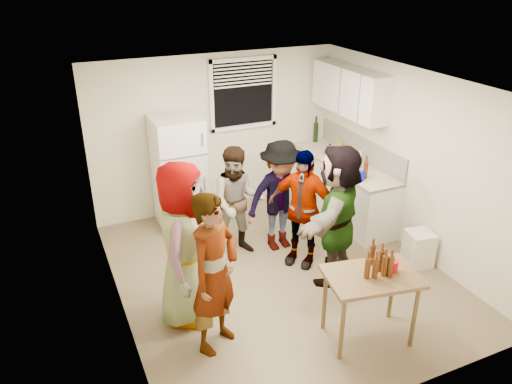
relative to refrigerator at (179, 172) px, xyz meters
name	(u,v)px	position (x,y,z in m)	size (l,w,h in m)	color
room	(279,273)	(0.75, -1.88, -0.85)	(4.00, 4.50, 2.50)	beige
window	(243,94)	(1.20, 0.33, 1.00)	(1.12, 0.10, 1.06)	white
refrigerator	(179,172)	(0.00, 0.00, 0.00)	(0.70, 0.70, 1.70)	white
counter_lower	(342,188)	(2.45, -0.73, -0.42)	(0.60, 2.20, 0.86)	white
countertop	(344,162)	(2.45, -0.73, 0.03)	(0.64, 2.22, 0.04)	beige
backsplash	(361,148)	(2.74, -0.73, 0.23)	(0.03, 2.20, 0.36)	#BBB5AB
upper_cabinets	(349,91)	(2.58, -0.53, 1.10)	(0.34, 1.60, 0.70)	white
kettle	(329,154)	(2.40, -0.37, 0.05)	(0.23, 0.19, 0.19)	silver
paper_towel	(356,169)	(2.43, -1.07, 0.05)	(0.13, 0.13, 0.27)	white
wine_bottle	(315,142)	(2.50, 0.25, 0.05)	(0.08, 0.08, 0.33)	black
beer_bottle_counter	(365,178)	(2.35, -1.41, 0.05)	(0.07, 0.07, 0.25)	#47230C
blue_cup	(361,180)	(2.25, -1.46, 0.05)	(0.10, 0.10, 0.13)	#0B0AD0
picture_frame	(339,145)	(2.67, -0.24, 0.12)	(0.02, 0.17, 0.14)	gold
trash_bin	(419,248)	(2.55, -2.45, -0.60)	(0.33, 0.33, 0.49)	silver
serving_table	(365,336)	(1.08, -3.35, -0.85)	(0.95, 0.64, 0.81)	brown
beer_bottle_table	(380,270)	(1.19, -3.32, -0.04)	(0.06, 0.06, 0.25)	#47230C
red_cup	(393,271)	(1.31, -3.39, -0.04)	(0.09, 0.09, 0.12)	red
guest_grey	(189,315)	(-0.59, -2.21, -0.85)	(0.93, 1.91, 0.61)	gray
guest_stripe	(217,342)	(-0.44, -2.78, -0.85)	(0.65, 1.77, 0.42)	#141933
guest_back_left	(239,251)	(0.48, -1.16, -0.85)	(0.76, 1.56, 0.59)	brown
guest_back_right	(279,246)	(1.06, -1.27, -0.85)	(1.03, 1.60, 0.59)	#3B3B3F
guest_black	(300,261)	(1.15, -1.74, -0.85)	(0.95, 1.62, 0.40)	black
guest_orange	(333,274)	(1.38, -2.20, -0.85)	(1.67, 1.80, 0.53)	#D78346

